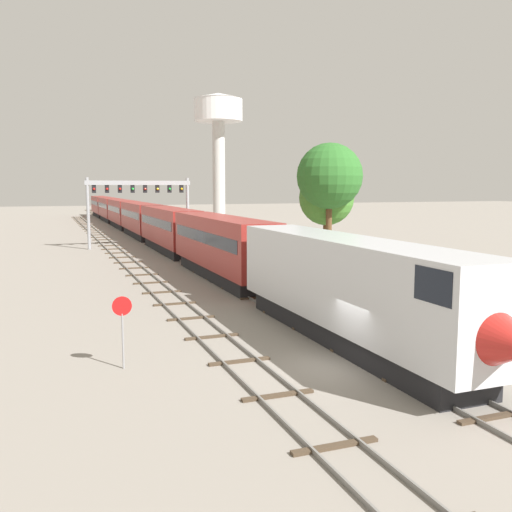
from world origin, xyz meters
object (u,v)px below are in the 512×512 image
(passenger_train, at_px, (140,218))
(stop_sign, at_px, (122,322))
(water_tower, at_px, (218,120))
(trackside_tree_left, at_px, (326,198))
(signal_gantry, at_px, (139,196))
(trackside_tree_mid, at_px, (330,177))

(passenger_train, distance_m, stop_sign, 59.12)
(water_tower, xyz_separation_m, trackside_tree_left, (-9.43, -65.91, -14.85))
(signal_gantry, bearing_deg, trackside_tree_mid, -55.85)
(signal_gantry, bearing_deg, trackside_tree_left, -50.96)
(water_tower, height_order, trackside_tree_mid, water_tower)
(signal_gantry, xyz_separation_m, trackside_tree_left, (14.80, -18.25, -0.05))
(signal_gantry, relative_size, stop_sign, 4.20)
(trackside_tree_left, bearing_deg, signal_gantry, 129.04)
(passenger_train, height_order, stop_sign, passenger_train)
(trackside_tree_left, bearing_deg, stop_sign, -130.96)
(water_tower, bearing_deg, trackside_tree_mid, -98.62)
(signal_gantry, distance_m, trackside_tree_left, 23.49)
(passenger_train, height_order, trackside_tree_mid, trackside_tree_mid)
(water_tower, height_order, trackside_tree_left, water_tower)
(signal_gantry, relative_size, water_tower, 0.46)
(signal_gantry, distance_m, stop_sign, 45.09)
(passenger_train, relative_size, stop_sign, 46.88)
(trackside_tree_mid, bearing_deg, stop_sign, -132.37)
(signal_gantry, bearing_deg, stop_sign, -99.94)
(stop_sign, xyz_separation_m, trackside_tree_left, (22.55, 25.97, 4.12))
(trackside_tree_mid, bearing_deg, water_tower, 81.38)
(trackside_tree_left, xyz_separation_m, trackside_tree_mid, (-0.90, -2.24, 2.00))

